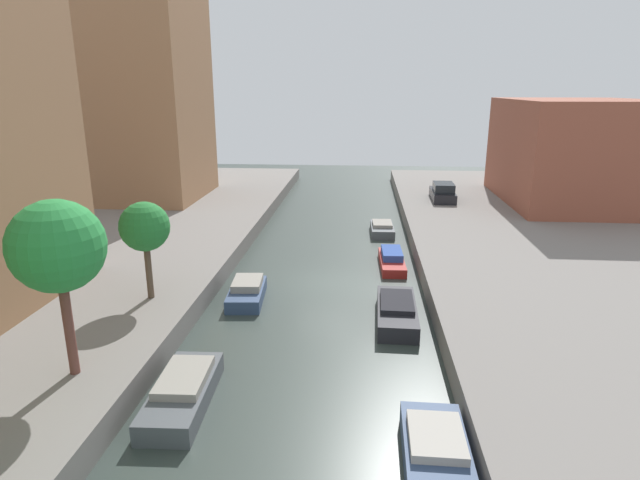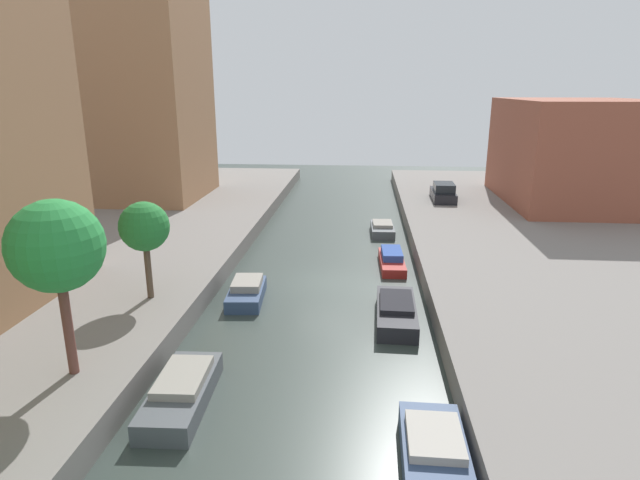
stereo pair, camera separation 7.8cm
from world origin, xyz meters
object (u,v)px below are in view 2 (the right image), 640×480
at_px(apartment_tower_far, 130,55).
at_px(street_tree_2, 144,227).
at_px(moored_boat_left_2, 247,292).
at_px(low_block_right, 575,152).
at_px(parked_car, 443,193).
at_px(moored_boat_right_1, 434,450).
at_px(street_tree_1, 56,247).
at_px(moored_boat_right_2, 396,311).
at_px(moored_boat_right_4, 382,229).
at_px(moored_boat_left_1, 182,392).
at_px(moored_boat_right_3, 392,260).

distance_m(apartment_tower_far, street_tree_2, 24.19).
height_order(street_tree_2, moored_boat_left_2, street_tree_2).
distance_m(low_block_right, parked_car, 10.25).
bearing_deg(apartment_tower_far, parked_car, 1.08).
height_order(parked_car, moored_boat_right_1, parked_car).
xyz_separation_m(street_tree_1, moored_boat_right_2, (10.47, 6.90, -4.72)).
xyz_separation_m(apartment_tower_far, low_block_right, (34.00, 0.64, -7.11)).
relative_size(low_block_right, moored_boat_right_4, 3.99).
distance_m(moored_boat_left_1, moored_boat_right_3, 15.72).
bearing_deg(moored_boat_left_1, street_tree_2, 119.08).
xyz_separation_m(street_tree_2, moored_boat_right_4, (10.31, 14.63, -3.74)).
bearing_deg(moored_boat_right_1, street_tree_1, 169.48).
bearing_deg(parked_car, moored_boat_right_1, -98.24).
height_order(apartment_tower_far, moored_boat_left_2, apartment_tower_far).
bearing_deg(moored_boat_right_2, street_tree_1, -146.59).
bearing_deg(street_tree_1, street_tree_2, 90.00).
distance_m(street_tree_1, moored_boat_left_2, 10.46).
bearing_deg(street_tree_1, apartment_tower_far, 108.36).
bearing_deg(moored_boat_right_3, moored_boat_left_1, -117.40).
xyz_separation_m(parked_car, moored_boat_right_4, (-4.96, -6.83, -1.22)).
bearing_deg(moored_boat_right_3, low_block_right, 43.84).
bearing_deg(parked_car, moored_boat_right_2, -103.02).
xyz_separation_m(low_block_right, moored_boat_right_2, (-14.50, -20.93, -4.47)).
xyz_separation_m(apartment_tower_far, parked_car, (24.29, 0.46, -10.41)).
relative_size(moored_boat_left_2, moored_boat_right_4, 1.04).
bearing_deg(moored_boat_left_2, moored_boat_right_4, 61.22).
relative_size(moored_boat_left_1, moored_boat_right_4, 1.29).
relative_size(apartment_tower_far, street_tree_1, 3.96).
relative_size(low_block_right, moored_boat_right_3, 3.33).
xyz_separation_m(moored_boat_right_2, moored_boat_right_4, (-0.16, 13.92, -0.06)).
relative_size(low_block_right, street_tree_1, 2.44).
height_order(street_tree_1, street_tree_2, street_tree_1).
relative_size(apartment_tower_far, moored_boat_right_3, 5.40).
bearing_deg(parked_car, street_tree_2, -125.42).
relative_size(moored_boat_left_1, moored_boat_right_1, 1.22).
bearing_deg(moored_boat_right_1, moored_boat_right_4, 91.66).
distance_m(apartment_tower_far, moored_boat_right_3, 26.34).
relative_size(low_block_right, street_tree_2, 3.26).
xyz_separation_m(parked_car, moored_boat_right_3, (-4.64, -13.60, -1.21)).
xyz_separation_m(apartment_tower_far, street_tree_2, (9.03, -21.01, -7.90)).
xyz_separation_m(low_block_right, parked_car, (-9.71, -0.18, -3.30)).
relative_size(street_tree_2, moored_boat_right_1, 1.15).
height_order(moored_boat_right_1, moored_boat_right_4, moored_boat_right_1).
height_order(apartment_tower_far, street_tree_1, apartment_tower_far).
height_order(street_tree_2, moored_boat_left_1, street_tree_2).
bearing_deg(parked_car, moored_boat_right_3, -108.85).
distance_m(street_tree_2, moored_boat_left_1, 7.88).
relative_size(moored_boat_left_1, moored_boat_right_2, 0.96).
distance_m(low_block_right, moored_boat_right_2, 25.86).
relative_size(apartment_tower_far, moored_boat_left_1, 5.02).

